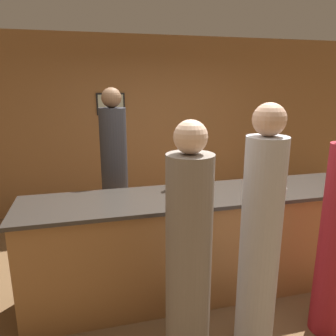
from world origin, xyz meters
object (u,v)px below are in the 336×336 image
(ice_bucket, at_px, (272,173))
(wine_bottle_0, at_px, (172,177))
(guest_2, at_px, (260,242))
(bartender, at_px, (115,183))
(guest_0, at_px, (189,257))

(ice_bucket, bearing_deg, wine_bottle_0, 178.38)
(guest_2, bearing_deg, bartender, 119.09)
(guest_2, distance_m, wine_bottle_0, 1.15)
(wine_bottle_0, height_order, ice_bucket, wine_bottle_0)
(bartender, height_order, ice_bucket, bartender)
(wine_bottle_0, bearing_deg, guest_0, -98.67)
(wine_bottle_0, bearing_deg, bartender, 132.41)
(bartender, relative_size, guest_2, 1.04)
(ice_bucket, bearing_deg, guest_0, -141.33)
(wine_bottle_0, relative_size, ice_bucket, 1.58)
(guest_0, distance_m, ice_bucket, 1.64)
(guest_0, height_order, ice_bucket, guest_0)
(guest_2, bearing_deg, wine_bottle_0, 109.99)
(bartender, distance_m, guest_2, 1.87)
(bartender, bearing_deg, ice_bucket, 159.62)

